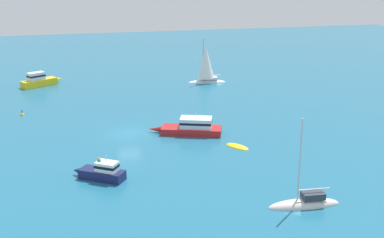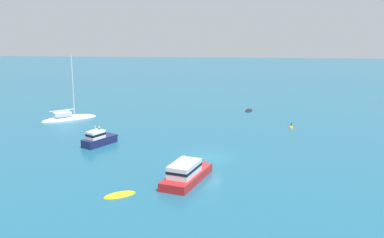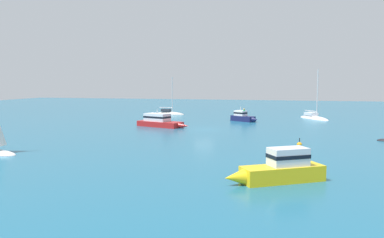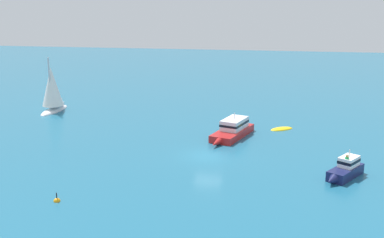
{
  "view_description": "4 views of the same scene",
  "coord_description": "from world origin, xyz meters",
  "px_view_note": "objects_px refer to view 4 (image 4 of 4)",
  "views": [
    {
      "loc": [
        -5.47,
        -52.74,
        17.94
      ],
      "look_at": [
        6.18,
        -3.41,
        2.17
      ],
      "focal_mm": 48.28,
      "sensor_mm": 36.0,
      "label": 1
    },
    {
      "loc": [
        47.25,
        1.07,
        15.55
      ],
      "look_at": [
        -3.89,
        -1.84,
        2.88
      ],
      "focal_mm": 47.48,
      "sensor_mm": 36.0,
      "label": 2
    },
    {
      "loc": [
        -10.81,
        49.22,
        6.24
      ],
      "look_at": [
        2.52,
        -3.7,
        0.94
      ],
      "focal_mm": 36.93,
      "sensor_mm": 36.0,
      "label": 3
    },
    {
      "loc": [
        -43.57,
        -5.19,
        14.99
      ],
      "look_at": [
        6.13,
        2.43,
        1.8
      ],
      "focal_mm": 47.37,
      "sensor_mm": 36.0,
      "label": 4
    }
  ],
  "objects_px": {
    "yacht": "(52,92)",
    "channel_buoy": "(57,201)",
    "launch": "(345,170)",
    "powerboat": "(232,129)",
    "rib": "(282,129)"
  },
  "relations": [
    {
      "from": "channel_buoy",
      "to": "yacht",
      "type": "bearing_deg",
      "value": 23.99
    },
    {
      "from": "rib",
      "to": "powerboat",
      "type": "distance_m",
      "value": 6.2
    },
    {
      "from": "rib",
      "to": "launch",
      "type": "height_order",
      "value": "launch"
    },
    {
      "from": "yacht",
      "to": "channel_buoy",
      "type": "distance_m",
      "value": 28.4
    },
    {
      "from": "powerboat",
      "to": "channel_buoy",
      "type": "relative_size",
      "value": 8.77
    },
    {
      "from": "powerboat",
      "to": "launch",
      "type": "bearing_deg",
      "value": 63.21
    },
    {
      "from": "powerboat",
      "to": "rib",
      "type": "bearing_deg",
      "value": 143.5
    },
    {
      "from": "powerboat",
      "to": "channel_buoy",
      "type": "xyz_separation_m",
      "value": [
        -18.26,
        11.27,
        -0.73
      ]
    },
    {
      "from": "launch",
      "to": "rib",
      "type": "bearing_deg",
      "value": -127.05
    },
    {
      "from": "powerboat",
      "to": "channel_buoy",
      "type": "distance_m",
      "value": 21.47
    },
    {
      "from": "powerboat",
      "to": "yacht",
      "type": "bearing_deg",
      "value": -89.23
    },
    {
      "from": "yacht",
      "to": "launch",
      "type": "bearing_deg",
      "value": 67.83
    },
    {
      "from": "launch",
      "to": "yacht",
      "type": "bearing_deg",
      "value": -84.98
    },
    {
      "from": "yacht",
      "to": "channel_buoy",
      "type": "height_order",
      "value": "yacht"
    },
    {
      "from": "yacht",
      "to": "rib",
      "type": "xyz_separation_m",
      "value": [
        -4.13,
        -27.86,
        -2.42
      ]
    }
  ]
}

